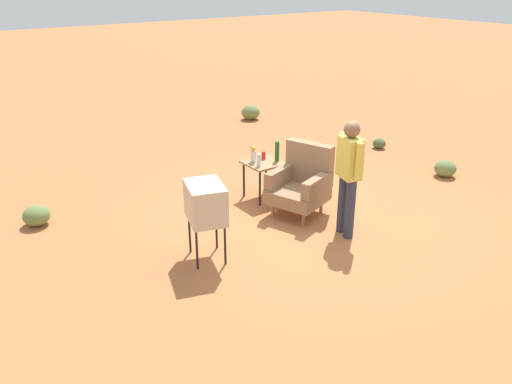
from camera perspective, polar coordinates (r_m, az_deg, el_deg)
ground_plane at (r=7.99m, az=6.11°, el=-2.72°), size 60.00×60.00×0.00m
armchair at (r=7.94m, az=4.96°, el=1.09°), size 0.97×0.99×1.06m
side_table at (r=8.42m, az=0.78°, el=2.68°), size 0.56×0.56×0.61m
tv_on_stand at (r=6.55m, az=-5.47°, el=-1.19°), size 0.70×0.60×1.03m
person_standing at (r=7.19m, az=10.03°, el=2.17°), size 0.55×0.31×1.64m
soda_can_red at (r=8.51m, az=0.82°, el=3.99°), size 0.07×0.07×0.12m
bottle_wine_green at (r=8.41m, az=2.30°, el=4.44°), size 0.07×0.07×0.32m
bottle_short_clear at (r=8.19m, az=0.31°, el=3.50°), size 0.06×0.06×0.20m
flower_vase at (r=8.36m, az=-0.30°, el=4.25°), size 0.14×0.10×0.27m
shrub_near at (r=8.29m, az=-22.72°, el=-2.38°), size 0.39×0.39×0.30m
shrub_mid at (r=10.04m, az=19.83°, el=2.42°), size 0.38×0.38×0.30m
shrub_far at (r=11.27m, az=13.21°, el=5.15°), size 0.27×0.27×0.21m
shrub_lone at (r=13.14m, az=-0.59°, el=8.63°), size 0.45×0.45×0.35m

